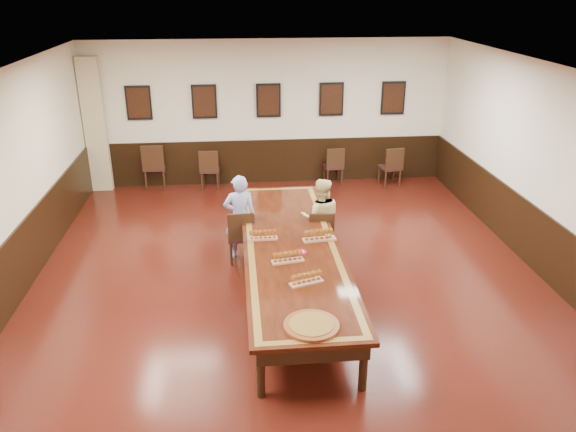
{
  "coord_description": "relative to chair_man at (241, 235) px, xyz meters",
  "views": [
    {
      "loc": [
        -0.77,
        -7.38,
        4.33
      ],
      "look_at": [
        0.0,
        0.5,
        1.0
      ],
      "focal_mm": 35.0,
      "sensor_mm": 36.0,
      "label": 1
    }
  ],
  "objects": [
    {
      "name": "person_woman",
      "position": [
        1.33,
        0.05,
        0.23
      ],
      "size": [
        0.72,
        0.59,
        1.37
      ],
      "primitive_type": "imported",
      "rotation": [
        0.0,
        0.0,
        3.05
      ],
      "color": "#F8EA9B",
      "rests_on": "floor"
    },
    {
      "name": "ceiling",
      "position": [
        0.73,
        -1.06,
        2.75
      ],
      "size": [
        8.0,
        10.0,
        0.02
      ],
      "primitive_type": "cube",
      "color": "white",
      "rests_on": "floor"
    },
    {
      "name": "curtain",
      "position": [
        -3.02,
        3.76,
        0.99
      ],
      "size": [
        0.45,
        0.18,
        2.9
      ],
      "primitive_type": "cube",
      "color": "tan",
      "rests_on": "floor"
    },
    {
      "name": "spare_chair_c",
      "position": [
        2.18,
        3.66,
        -0.02
      ],
      "size": [
        0.44,
        0.48,
        0.88
      ],
      "primitive_type": null,
      "rotation": [
        0.0,
        0.0,
        3.22
      ],
      "color": "black",
      "rests_on": "floor"
    },
    {
      "name": "spare_chair_d",
      "position": [
        3.43,
        3.4,
        0.0
      ],
      "size": [
        0.5,
        0.53,
        0.92
      ],
      "primitive_type": null,
      "rotation": [
        0.0,
        0.0,
        3.31
      ],
      "color": "black",
      "rests_on": "floor"
    },
    {
      "name": "flight_c",
      "position": [
        0.62,
        -1.6,
        0.37
      ],
      "size": [
        0.47,
        0.21,
        0.17
      ],
      "color": "#A16743",
      "rests_on": "conference_table"
    },
    {
      "name": "wainscoting",
      "position": [
        0.73,
        -1.06,
        0.04
      ],
      "size": [
        8.0,
        10.0,
        1.0
      ],
      "color": "black",
      "rests_on": "floor"
    },
    {
      "name": "wall_right",
      "position": [
        4.74,
        -1.06,
        1.14
      ],
      "size": [
        0.02,
        10.0,
        3.2
      ],
      "primitive_type": "cube",
      "color": "beige",
      "rests_on": "floor"
    },
    {
      "name": "chair_man",
      "position": [
        0.0,
        0.0,
        0.0
      ],
      "size": [
        0.45,
        0.48,
        0.91
      ],
      "primitive_type": null,
      "rotation": [
        0.0,
        0.0,
        3.18
      ],
      "color": "black",
      "rests_on": "floor"
    },
    {
      "name": "pink_phone",
      "position": [
        1.33,
        -0.91,
        0.3
      ],
      "size": [
        0.08,
        0.14,
        0.01
      ],
      "primitive_type": "cube",
      "rotation": [
        0.0,
        0.0,
        0.08
      ],
      "color": "#EE4F88",
      "rests_on": "conference_table"
    },
    {
      "name": "posters",
      "position": [
        0.73,
        3.88,
        1.44
      ],
      "size": [
        6.14,
        0.04,
        0.74
      ],
      "color": "black",
      "rests_on": "wall_back"
    },
    {
      "name": "chair_woman",
      "position": [
        1.32,
        -0.05,
        -0.02
      ],
      "size": [
        0.45,
        0.48,
        0.88
      ],
      "primitive_type": null,
      "rotation": [
        0.0,
        0.0,
        3.05
      ],
      "color": "black",
      "rests_on": "floor"
    },
    {
      "name": "spare_chair_a",
      "position": [
        -1.84,
        3.76,
        0.06
      ],
      "size": [
        0.48,
        0.53,
        1.03
      ],
      "primitive_type": null,
      "rotation": [
        0.0,
        0.0,
        3.14
      ],
      "color": "black",
      "rests_on": "floor"
    },
    {
      "name": "floor",
      "position": [
        0.73,
        -1.06,
        -0.47
      ],
      "size": [
        8.0,
        10.0,
        0.02
      ],
      "primitive_type": "cube",
      "color": "black",
      "rests_on": "ground"
    },
    {
      "name": "flight_b",
      "position": [
        1.16,
        -0.95,
        0.38
      ],
      "size": [
        0.51,
        0.22,
        0.19
      ],
      "color": "#A16743",
      "rests_on": "conference_table"
    },
    {
      "name": "flight_a",
      "position": [
        0.33,
        -0.84,
        0.37
      ],
      "size": [
        0.44,
        0.14,
        0.16
      ],
      "color": "#A16743",
      "rests_on": "conference_table"
    },
    {
      "name": "red_plate_grp",
      "position": [
        0.83,
        -1.33,
        0.3
      ],
      "size": [
        0.18,
        0.18,
        0.02
      ],
      "color": "#B70C23",
      "rests_on": "conference_table"
    },
    {
      "name": "person_man",
      "position": [
        -0.0,
        0.1,
        0.27
      ],
      "size": [
        0.55,
        0.37,
        1.46
      ],
      "primitive_type": "imported",
      "rotation": [
        0.0,
        0.0,
        3.18
      ],
      "color": "#4D64C0",
      "rests_on": "floor"
    },
    {
      "name": "carved_platter",
      "position": [
        0.73,
        -3.19,
        0.32
      ],
      "size": [
        0.76,
        0.76,
        0.05
      ],
      "color": "#5F2B13",
      "rests_on": "conference_table"
    },
    {
      "name": "flight_d",
      "position": [
        0.8,
        -2.21,
        0.37
      ],
      "size": [
        0.46,
        0.27,
        0.17
      ],
      "color": "#A16743",
      "rests_on": "conference_table"
    },
    {
      "name": "conference_table",
      "position": [
        0.73,
        -1.06,
        0.15
      ],
      "size": [
        1.4,
        5.0,
        0.76
      ],
      "color": "black",
      "rests_on": "floor"
    },
    {
      "name": "spare_chair_b",
      "position": [
        -0.62,
        3.64,
        -0.0
      ],
      "size": [
        0.46,
        0.49,
        0.91
      ],
      "primitive_type": null,
      "rotation": [
        0.0,
        0.0,
        3.07
      ],
      "color": "black",
      "rests_on": "floor"
    },
    {
      "name": "wall_back",
      "position": [
        0.73,
        3.95,
        1.14
      ],
      "size": [
        8.0,
        0.02,
        3.2
      ],
      "primitive_type": "cube",
      "color": "beige",
      "rests_on": "floor"
    }
  ]
}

